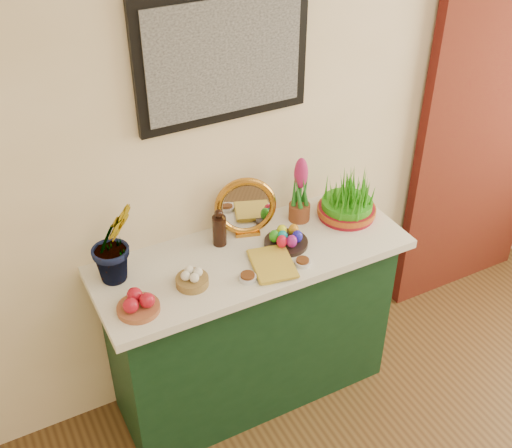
{
  "coord_description": "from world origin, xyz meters",
  "views": [
    {
      "loc": [
        -1.28,
        0.02,
        2.61
      ],
      "look_at": [
        -0.27,
        1.95,
        1.07
      ],
      "focal_mm": 45.0,
      "sensor_mm": 36.0,
      "label": 1
    }
  ],
  "objects_px": {
    "sideboard": "(251,328)",
    "wheatgrass_sabzeh": "(348,198)",
    "mirror": "(246,207)",
    "book": "(253,267)",
    "hyacinth_green": "(112,231)"
  },
  "relations": [
    {
      "from": "sideboard",
      "to": "wheatgrass_sabzeh",
      "type": "relative_size",
      "value": 4.7
    },
    {
      "from": "mirror",
      "to": "book",
      "type": "xyz_separation_m",
      "value": [
        -0.1,
        -0.26,
        -0.12
      ]
    },
    {
      "from": "sideboard",
      "to": "hyacinth_green",
      "type": "relative_size",
      "value": 2.76
    },
    {
      "from": "book",
      "to": "wheatgrass_sabzeh",
      "type": "relative_size",
      "value": 0.83
    },
    {
      "from": "sideboard",
      "to": "book",
      "type": "relative_size",
      "value": 5.69
    },
    {
      "from": "book",
      "to": "wheatgrass_sabzeh",
      "type": "xyz_separation_m",
      "value": [
        0.58,
        0.15,
        0.08
      ]
    },
    {
      "from": "wheatgrass_sabzeh",
      "to": "mirror",
      "type": "bearing_deg",
      "value": 168.04
    },
    {
      "from": "sideboard",
      "to": "mirror",
      "type": "distance_m",
      "value": 0.62
    },
    {
      "from": "hyacinth_green",
      "to": "wheatgrass_sabzeh",
      "type": "relative_size",
      "value": 1.71
    },
    {
      "from": "hyacinth_green",
      "to": "book",
      "type": "relative_size",
      "value": 2.07
    },
    {
      "from": "wheatgrass_sabzeh",
      "to": "sideboard",
      "type": "bearing_deg",
      "value": -175.7
    },
    {
      "from": "sideboard",
      "to": "mirror",
      "type": "bearing_deg",
      "value": 71.11
    },
    {
      "from": "hyacinth_green",
      "to": "wheatgrass_sabzeh",
      "type": "bearing_deg",
      "value": -14.04
    },
    {
      "from": "book",
      "to": "wheatgrass_sabzeh",
      "type": "height_order",
      "value": "wheatgrass_sabzeh"
    },
    {
      "from": "hyacinth_green",
      "to": "wheatgrass_sabzeh",
      "type": "xyz_separation_m",
      "value": [
        1.09,
        -0.06,
        -0.14
      ]
    }
  ]
}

